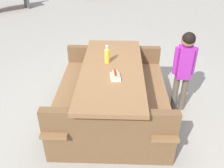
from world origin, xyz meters
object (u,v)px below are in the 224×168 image
at_px(picnic_table, 112,89).
at_px(child_in_coat, 184,63).
at_px(soda_bottle, 107,55).
at_px(hotdog_tray, 115,76).

relative_size(picnic_table, child_in_coat, 1.67).
height_order(picnic_table, child_in_coat, child_in_coat).
height_order(soda_bottle, hotdog_tray, soda_bottle).
bearing_deg(picnic_table, child_in_coat, 97.21).
xyz_separation_m(hotdog_tray, child_in_coat, (-0.35, 0.92, -0.04)).
distance_m(picnic_table, child_in_coat, 1.00).
relative_size(soda_bottle, child_in_coat, 0.20).
distance_m(soda_bottle, child_in_coat, 1.01).
bearing_deg(picnic_table, hotdog_tray, 5.88).
xyz_separation_m(soda_bottle, child_in_coat, (0.05, 1.00, -0.12)).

